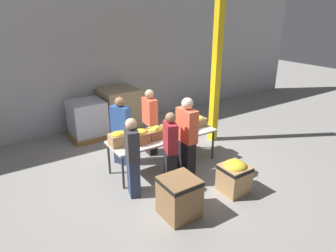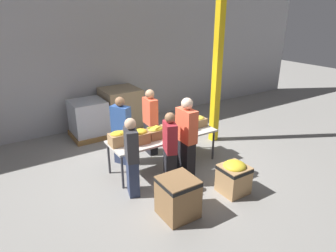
# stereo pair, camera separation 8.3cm
# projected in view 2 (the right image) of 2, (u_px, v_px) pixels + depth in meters

# --- Properties ---
(ground_plane) EXTENTS (30.00, 30.00, 0.00)m
(ground_plane) POSITION_uv_depth(u_px,v_px,m) (163.00, 166.00, 6.89)
(ground_plane) COLOR gray
(wall_back) EXTENTS (16.00, 0.08, 4.00)m
(wall_back) POSITION_uv_depth(u_px,v_px,m) (104.00, 59.00, 8.71)
(wall_back) COLOR #A8A8AD
(wall_back) RESTS_ON ground_plane
(sorting_table) EXTENTS (2.45, 0.82, 0.76)m
(sorting_table) POSITION_uv_depth(u_px,v_px,m) (163.00, 137.00, 6.62)
(sorting_table) COLOR beige
(sorting_table) RESTS_ON ground_plane
(banana_box_0) EXTENTS (0.36, 0.29, 0.30)m
(banana_box_0) POSITION_uv_depth(u_px,v_px,m) (118.00, 138.00, 6.09)
(banana_box_0) COLOR tan
(banana_box_0) RESTS_ON sorting_table
(banana_box_1) EXTENTS (0.36, 0.32, 0.30)m
(banana_box_1) POSITION_uv_depth(u_px,v_px,m) (140.00, 136.00, 6.18)
(banana_box_1) COLOR olive
(banana_box_1) RESTS_ON sorting_table
(banana_box_2) EXTENTS (0.37, 0.29, 0.27)m
(banana_box_2) POSITION_uv_depth(u_px,v_px,m) (155.00, 132.00, 6.41)
(banana_box_2) COLOR olive
(banana_box_2) RESTS_ON sorting_table
(banana_box_3) EXTENTS (0.36, 0.29, 0.25)m
(banana_box_3) POSITION_uv_depth(u_px,v_px,m) (170.00, 128.00, 6.66)
(banana_box_3) COLOR #A37A4C
(banana_box_3) RESTS_ON sorting_table
(banana_box_4) EXTENTS (0.36, 0.32, 0.24)m
(banana_box_4) POSITION_uv_depth(u_px,v_px,m) (186.00, 125.00, 6.86)
(banana_box_4) COLOR #A37A4C
(banana_box_4) RESTS_ON sorting_table
(banana_box_5) EXTENTS (0.37, 0.34, 0.27)m
(banana_box_5) POSITION_uv_depth(u_px,v_px,m) (198.00, 121.00, 7.09)
(banana_box_5) COLOR #A37A4C
(banana_box_5) RESTS_ON sorting_table
(volunteer_0) EXTENTS (0.24, 0.47, 1.75)m
(volunteer_0) POSITION_uv_depth(u_px,v_px,m) (186.00, 139.00, 6.13)
(volunteer_0) COLOR black
(volunteer_0) RESTS_ON ground_plane
(volunteer_1) EXTENTS (0.33, 0.46, 1.54)m
(volunteer_1) POSITION_uv_depth(u_px,v_px,m) (170.00, 149.00, 5.93)
(volunteer_1) COLOR black
(volunteer_1) RESTS_ON ground_plane
(volunteer_2) EXTENTS (0.32, 0.46, 1.56)m
(volunteer_2) POSITION_uv_depth(u_px,v_px,m) (132.00, 158.00, 5.58)
(volunteer_2) COLOR #2D3856
(volunteer_2) RESTS_ON ground_plane
(volunteer_3) EXTENTS (0.40, 0.48, 1.59)m
(volunteer_3) POSITION_uv_depth(u_px,v_px,m) (122.00, 131.00, 6.74)
(volunteer_3) COLOR #2D3856
(volunteer_3) RESTS_ON ground_plane
(volunteer_4) EXTENTS (0.25, 0.45, 1.62)m
(volunteer_4) POSITION_uv_depth(u_px,v_px,m) (150.00, 122.00, 7.22)
(volunteer_4) COLOR black
(volunteer_4) RESTS_ON ground_plane
(donation_bin_0) EXTENTS (0.60, 0.60, 0.72)m
(donation_bin_0) POSITION_uv_depth(u_px,v_px,m) (178.00, 196.00, 5.11)
(donation_bin_0) COLOR olive
(donation_bin_0) RESTS_ON ground_plane
(donation_bin_1) EXTENTS (0.51, 0.51, 0.66)m
(donation_bin_1) POSITION_uv_depth(u_px,v_px,m) (234.00, 176.00, 5.78)
(donation_bin_1) COLOR tan
(donation_bin_1) RESTS_ON ground_plane
(support_pillar) EXTENTS (0.18, 0.18, 4.00)m
(support_pillar) POSITION_uv_depth(u_px,v_px,m) (217.00, 67.00, 7.52)
(support_pillar) COLOR yellow
(support_pillar) RESTS_ON ground_plane
(pallet_stack_0) EXTENTS (0.98, 0.98, 1.04)m
(pallet_stack_0) POSITION_uv_depth(u_px,v_px,m) (89.00, 119.00, 8.26)
(pallet_stack_0) COLOR olive
(pallet_stack_0) RESTS_ON ground_plane
(pallet_stack_1) EXTENTS (1.11, 1.11, 1.23)m
(pallet_stack_1) POSITION_uv_depth(u_px,v_px,m) (121.00, 110.00, 8.77)
(pallet_stack_1) COLOR olive
(pallet_stack_1) RESTS_ON ground_plane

